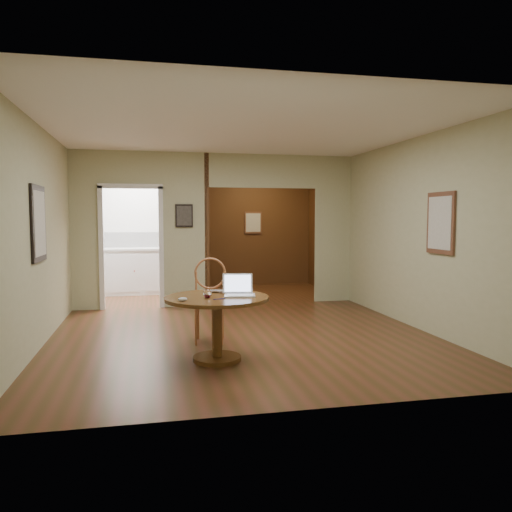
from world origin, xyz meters
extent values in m
plane|color=#422B12|center=(0.00, 0.00, 0.00)|extent=(5.00, 5.00, 0.00)
plane|color=white|center=(0.00, 0.00, 2.70)|extent=(5.00, 5.00, 0.00)
plane|color=#BDBD93|center=(0.00, -2.50, 1.35)|extent=(5.00, 0.00, 5.00)
plane|color=#BDBD93|center=(-2.50, 0.00, 1.35)|extent=(0.00, 5.00, 5.00)
plane|color=#BDBD93|center=(2.50, 0.00, 1.35)|extent=(0.00, 5.00, 5.00)
cube|color=#BDBD93|center=(-2.25, 2.50, 1.35)|extent=(0.50, 2.70, 0.04)
cube|color=#BDBD93|center=(-0.60, 2.50, 1.35)|extent=(0.80, 2.70, 0.04)
cube|color=#BDBD93|center=(2.15, 2.50, 1.35)|extent=(0.70, 2.70, 0.04)
plane|color=white|center=(-1.35, 4.50, 1.35)|extent=(2.70, 0.00, 2.70)
plane|color=#3D2712|center=(1.15, 5.00, 1.35)|extent=(2.70, 0.00, 2.70)
cube|color=#3D2712|center=(-0.20, 3.75, 1.35)|extent=(0.08, 2.50, 2.70)
cube|color=black|center=(-2.48, 0.00, 1.50)|extent=(0.03, 0.70, 0.90)
cube|color=brown|center=(2.48, -0.50, 1.50)|extent=(0.03, 0.60, 0.80)
cube|color=black|center=(-0.60, 2.48, 1.60)|extent=(0.30, 0.03, 0.40)
cube|color=silver|center=(1.15, 4.98, 1.45)|extent=(0.40, 0.03, 0.50)
cube|color=white|center=(-1.35, 4.49, 1.10)|extent=(2.00, 0.02, 0.32)
cylinder|color=#5D3317|center=(-0.49, -0.94, 0.02)|extent=(0.53, 0.53, 0.05)
cylinder|color=#5D3317|center=(-0.49, -0.94, 0.35)|extent=(0.11, 0.11, 0.62)
cylinder|color=#5D3317|center=(-0.49, -0.94, 0.69)|extent=(1.14, 1.14, 0.04)
cylinder|color=#AF6E3E|center=(-0.47, -0.11, 0.48)|extent=(0.52, 0.52, 0.03)
cylinder|color=#AF6E3E|center=(-0.66, -0.24, 0.24)|extent=(0.03, 0.03, 0.48)
cylinder|color=#AF6E3E|center=(-0.35, -0.30, 0.24)|extent=(0.03, 0.03, 0.48)
cylinder|color=#AF6E3E|center=(-0.60, 0.08, 0.24)|extent=(0.03, 0.03, 0.48)
cylinder|color=#AF6E3E|center=(-0.29, 0.02, 0.24)|extent=(0.03, 0.03, 0.48)
cylinder|color=#AF6E3E|center=(-0.62, 0.08, 0.68)|extent=(0.03, 0.03, 0.38)
cylinder|color=#AF6E3E|center=(-0.27, 0.01, 0.68)|extent=(0.03, 0.03, 0.38)
torus|color=#AF6E3E|center=(-0.44, 0.06, 0.85)|extent=(0.41, 0.10, 0.41)
cube|color=silver|center=(-0.24, -0.98, 0.72)|extent=(0.37, 0.28, 0.02)
cube|color=silver|center=(-0.24, -1.01, 0.73)|extent=(0.30, 0.17, 0.00)
cube|color=silver|center=(-0.24, -0.84, 0.84)|extent=(0.34, 0.12, 0.22)
cube|color=#969FBF|center=(-0.24, -0.85, 0.84)|extent=(0.30, 0.09, 0.18)
imported|color=#AAAAAF|center=(-0.38, -0.69, 0.72)|extent=(0.34, 0.25, 0.03)
ellipsoid|color=silver|center=(-0.88, -1.18, 0.73)|extent=(0.10, 0.06, 0.04)
cylinder|color=#0C0C55|center=(-0.49, -1.14, 0.72)|extent=(0.13, 0.04, 0.01)
cube|color=white|center=(-1.35, 4.20, 0.45)|extent=(2.00, 0.55, 0.90)
cube|color=silver|center=(-1.35, 4.20, 0.92)|extent=(2.06, 0.60, 0.04)
sphere|color=#B20C0C|center=(-1.50, 3.91, 0.50)|extent=(0.03, 0.03, 0.03)
sphere|color=#B20C0C|center=(-0.50, 3.91, 0.50)|extent=(0.03, 0.03, 0.03)
ellipsoid|color=#CCB095|center=(-0.88, 4.20, 1.08)|extent=(0.35, 0.32, 0.28)
camera|label=1|loc=(-1.21, -6.30, 1.57)|focal=35.00mm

